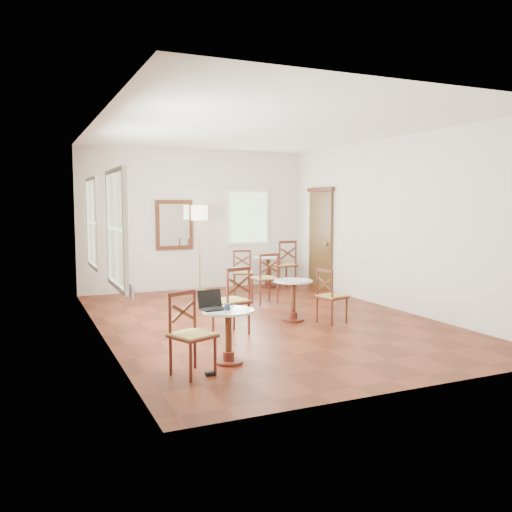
{
  "coord_description": "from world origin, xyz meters",
  "views": [
    {
      "loc": [
        -3.5,
        -7.62,
        1.85
      ],
      "look_at": [
        0.0,
        0.3,
        1.0
      ],
      "focal_mm": 37.6,
      "sensor_mm": 36.0,
      "label": 1
    }
  ],
  "objects_px": {
    "cafe_table_near": "(228,330)",
    "chair_back_a": "(284,265)",
    "chair_near_b": "(191,334)",
    "chair_mid_a": "(265,278)",
    "chair_back_b": "(242,272)",
    "navy_mug": "(228,307)",
    "power_adapter": "(210,374)",
    "mouse": "(215,307)",
    "water_glass": "(226,309)",
    "floor_lamp": "(199,219)",
    "laptop": "(212,304)",
    "cafe_table_back": "(268,268)",
    "chair_near_a": "(232,301)",
    "cafe_table_mid": "(293,296)",
    "chair_mid_b": "(331,296)"
  },
  "relations": [
    {
      "from": "chair_near_b",
      "to": "chair_mid_a",
      "type": "relative_size",
      "value": 0.96
    },
    {
      "from": "mouse",
      "to": "navy_mug",
      "type": "bearing_deg",
      "value": -34.44
    },
    {
      "from": "cafe_table_near",
      "to": "chair_back_a",
      "type": "bearing_deg",
      "value": 56.63
    },
    {
      "from": "chair_near_a",
      "to": "chair_mid_a",
      "type": "bearing_deg",
      "value": -140.12
    },
    {
      "from": "chair_near_a",
      "to": "navy_mug",
      "type": "relative_size",
      "value": 9.95
    },
    {
      "from": "chair_mid_a",
      "to": "mouse",
      "type": "distance_m",
      "value": 3.75
    },
    {
      "from": "chair_mid_a",
      "to": "chair_back_a",
      "type": "relative_size",
      "value": 0.89
    },
    {
      "from": "cafe_table_back",
      "to": "floor_lamp",
      "type": "relative_size",
      "value": 0.37
    },
    {
      "from": "chair_near_b",
      "to": "laptop",
      "type": "distance_m",
      "value": 0.55
    },
    {
      "from": "mouse",
      "to": "cafe_table_mid",
      "type": "bearing_deg",
      "value": 63.12
    },
    {
      "from": "water_glass",
      "to": "navy_mug",
      "type": "bearing_deg",
      "value": 63.0
    },
    {
      "from": "chair_back_a",
      "to": "power_adapter",
      "type": "distance_m",
      "value": 6.08
    },
    {
      "from": "chair_mid_a",
      "to": "power_adapter",
      "type": "xyz_separation_m",
      "value": [
        -2.33,
        -3.6,
        -0.45
      ]
    },
    {
      "from": "chair_back_a",
      "to": "chair_back_b",
      "type": "relative_size",
      "value": 1.19
    },
    {
      "from": "cafe_table_mid",
      "to": "mouse",
      "type": "xyz_separation_m",
      "value": [
        -1.85,
        -1.56,
        0.24
      ]
    },
    {
      "from": "chair_mid_a",
      "to": "cafe_table_near",
      "type": "bearing_deg",
      "value": 58.03
    },
    {
      "from": "chair_near_a",
      "to": "navy_mug",
      "type": "height_order",
      "value": "chair_near_a"
    },
    {
      "from": "chair_mid_b",
      "to": "water_glass",
      "type": "relative_size",
      "value": 9.48
    },
    {
      "from": "chair_back_b",
      "to": "chair_mid_a",
      "type": "bearing_deg",
      "value": -72.22
    },
    {
      "from": "cafe_table_mid",
      "to": "chair_back_b",
      "type": "bearing_deg",
      "value": 84.63
    },
    {
      "from": "navy_mug",
      "to": "cafe_table_mid",
      "type": "bearing_deg",
      "value": 44.29
    },
    {
      "from": "water_glass",
      "to": "chair_mid_a",
      "type": "bearing_deg",
      "value": 58.76
    },
    {
      "from": "cafe_table_near",
      "to": "cafe_table_mid",
      "type": "distance_m",
      "value": 2.44
    },
    {
      "from": "chair_mid_a",
      "to": "laptop",
      "type": "bearing_deg",
      "value": 55.07
    },
    {
      "from": "mouse",
      "to": "power_adapter",
      "type": "xyz_separation_m",
      "value": [
        -0.24,
        -0.49,
        -0.62
      ]
    },
    {
      "from": "cafe_table_mid",
      "to": "laptop",
      "type": "relative_size",
      "value": 2.02
    },
    {
      "from": "chair_back_b",
      "to": "navy_mug",
      "type": "relative_size",
      "value": 9.16
    },
    {
      "from": "chair_mid_a",
      "to": "power_adapter",
      "type": "distance_m",
      "value": 4.31
    },
    {
      "from": "laptop",
      "to": "navy_mug",
      "type": "height_order",
      "value": "laptop"
    },
    {
      "from": "chair_back_a",
      "to": "power_adapter",
      "type": "height_order",
      "value": "chair_back_a"
    },
    {
      "from": "navy_mug",
      "to": "power_adapter",
      "type": "relative_size",
      "value": 0.94
    },
    {
      "from": "chair_back_a",
      "to": "mouse",
      "type": "bearing_deg",
      "value": 51.85
    },
    {
      "from": "chair_near_b",
      "to": "floor_lamp",
      "type": "height_order",
      "value": "floor_lamp"
    },
    {
      "from": "mouse",
      "to": "water_glass",
      "type": "relative_size",
      "value": 0.98
    },
    {
      "from": "cafe_table_back",
      "to": "chair_back_b",
      "type": "distance_m",
      "value": 1.02
    },
    {
      "from": "laptop",
      "to": "chair_back_a",
      "type": "bearing_deg",
      "value": 48.42
    },
    {
      "from": "chair_near_b",
      "to": "floor_lamp",
      "type": "relative_size",
      "value": 0.5
    },
    {
      "from": "cafe_table_mid",
      "to": "chair_mid_b",
      "type": "height_order",
      "value": "chair_mid_b"
    },
    {
      "from": "cafe_table_back",
      "to": "chair_near_a",
      "type": "bearing_deg",
      "value": -121.81
    },
    {
      "from": "chair_back_b",
      "to": "navy_mug",
      "type": "xyz_separation_m",
      "value": [
        -2.01,
        -4.43,
        0.22
      ]
    },
    {
      "from": "chair_back_a",
      "to": "mouse",
      "type": "relative_size",
      "value": 12.0
    },
    {
      "from": "chair_mid_b",
      "to": "floor_lamp",
      "type": "xyz_separation_m",
      "value": [
        -0.91,
        3.75,
        1.11
      ]
    },
    {
      "from": "chair_near_a",
      "to": "water_glass",
      "type": "height_order",
      "value": "chair_near_a"
    },
    {
      "from": "laptop",
      "to": "power_adapter",
      "type": "bearing_deg",
      "value": -118.27
    },
    {
      "from": "laptop",
      "to": "navy_mug",
      "type": "xyz_separation_m",
      "value": [
        0.15,
        -0.13,
        -0.01
      ]
    },
    {
      "from": "cafe_table_back",
      "to": "cafe_table_mid",
      "type": "bearing_deg",
      "value": -108.55
    },
    {
      "from": "cafe_table_back",
      "to": "chair_back_a",
      "type": "relative_size",
      "value": 0.64
    },
    {
      "from": "chair_near_b",
      "to": "chair_near_a",
      "type": "bearing_deg",
      "value": 32.39
    },
    {
      "from": "cafe_table_back",
      "to": "mouse",
      "type": "distance_m",
      "value": 5.69
    },
    {
      "from": "laptop",
      "to": "chair_near_a",
      "type": "bearing_deg",
      "value": 52.72
    }
  ]
}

